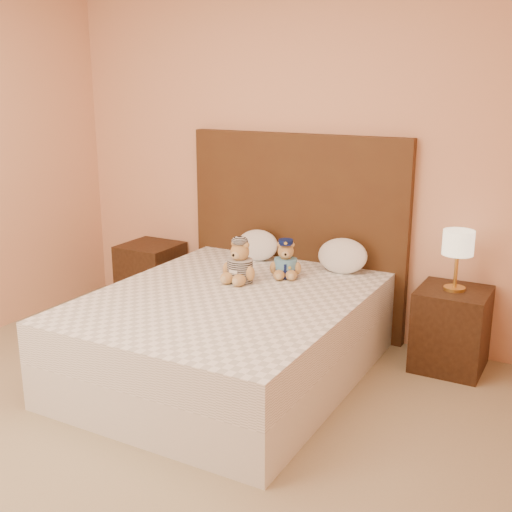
{
  "coord_description": "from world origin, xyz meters",
  "views": [
    {
      "loc": [
        2.03,
        -2.13,
        1.88
      ],
      "look_at": [
        0.07,
        1.45,
        0.76
      ],
      "focal_mm": 45.0,
      "sensor_mm": 36.0,
      "label": 1
    }
  ],
  "objects_px": {
    "bed": "(229,335)",
    "nightstand_left": "(151,276)",
    "lamp": "(458,246)",
    "teddy_prisoner": "(240,261)",
    "pillow_left": "(257,244)",
    "pillow_right": "(342,254)",
    "teddy_police": "(286,259)",
    "nightstand_right": "(451,329)"
  },
  "relations": [
    {
      "from": "lamp",
      "to": "teddy_prisoner",
      "type": "xyz_separation_m",
      "value": [
        -1.32,
        -0.53,
        -0.15
      ]
    },
    {
      "from": "nightstand_right",
      "to": "pillow_right",
      "type": "height_order",
      "value": "pillow_right"
    },
    {
      "from": "bed",
      "to": "teddy_prisoner",
      "type": "distance_m",
      "value": 0.51
    },
    {
      "from": "lamp",
      "to": "pillow_right",
      "type": "xyz_separation_m",
      "value": [
        -0.8,
        0.03,
        -0.17
      ]
    },
    {
      "from": "nightstand_left",
      "to": "teddy_police",
      "type": "distance_m",
      "value": 1.49
    },
    {
      "from": "nightstand_left",
      "to": "pillow_left",
      "type": "relative_size",
      "value": 1.59
    },
    {
      "from": "nightstand_left",
      "to": "teddy_prisoner",
      "type": "xyz_separation_m",
      "value": [
        1.18,
        -0.53,
        0.42
      ]
    },
    {
      "from": "nightstand_right",
      "to": "teddy_police",
      "type": "relative_size",
      "value": 2.06
    },
    {
      "from": "nightstand_right",
      "to": "pillow_left",
      "type": "distance_m",
      "value": 1.54
    },
    {
      "from": "nightstand_left",
      "to": "teddy_police",
      "type": "xyz_separation_m",
      "value": [
        1.4,
        -0.28,
        0.41
      ]
    },
    {
      "from": "pillow_left",
      "to": "teddy_police",
      "type": "bearing_deg",
      "value": -38.08
    },
    {
      "from": "bed",
      "to": "pillow_right",
      "type": "height_order",
      "value": "pillow_right"
    },
    {
      "from": "teddy_prisoner",
      "to": "pillow_right",
      "type": "relative_size",
      "value": 0.8
    },
    {
      "from": "bed",
      "to": "teddy_police",
      "type": "height_order",
      "value": "teddy_police"
    },
    {
      "from": "bed",
      "to": "nightstand_left",
      "type": "relative_size",
      "value": 3.64
    },
    {
      "from": "pillow_left",
      "to": "pillow_right",
      "type": "height_order",
      "value": "pillow_right"
    },
    {
      "from": "teddy_prisoner",
      "to": "pillow_right",
      "type": "xyz_separation_m",
      "value": [
        0.52,
        0.56,
        -0.02
      ]
    },
    {
      "from": "bed",
      "to": "pillow_left",
      "type": "xyz_separation_m",
      "value": [
        -0.24,
        0.83,
        0.4
      ]
    },
    {
      "from": "teddy_police",
      "to": "lamp",
      "type": "bearing_deg",
      "value": -10.34
    },
    {
      "from": "bed",
      "to": "teddy_police",
      "type": "xyz_separation_m",
      "value": [
        0.15,
        0.52,
        0.41
      ]
    },
    {
      "from": "bed",
      "to": "nightstand_left",
      "type": "xyz_separation_m",
      "value": [
        -1.25,
        0.8,
        -0.0
      ]
    },
    {
      "from": "nightstand_left",
      "to": "pillow_right",
      "type": "height_order",
      "value": "pillow_right"
    },
    {
      "from": "teddy_prisoner",
      "to": "pillow_left",
      "type": "xyz_separation_m",
      "value": [
        -0.17,
        0.56,
        -0.02
      ]
    },
    {
      "from": "nightstand_left",
      "to": "pillow_left",
      "type": "xyz_separation_m",
      "value": [
        1.01,
        0.03,
        0.4
      ]
    },
    {
      "from": "teddy_police",
      "to": "teddy_prisoner",
      "type": "xyz_separation_m",
      "value": [
        -0.22,
        -0.25,
        0.01
      ]
    },
    {
      "from": "nightstand_left",
      "to": "pillow_right",
      "type": "distance_m",
      "value": 1.75
    },
    {
      "from": "teddy_police",
      "to": "pillow_right",
      "type": "distance_m",
      "value": 0.43
    },
    {
      "from": "teddy_police",
      "to": "pillow_right",
      "type": "xyz_separation_m",
      "value": [
        0.3,
        0.31,
        -0.0
      ]
    },
    {
      "from": "nightstand_left",
      "to": "lamp",
      "type": "height_order",
      "value": "lamp"
    },
    {
      "from": "bed",
      "to": "lamp",
      "type": "height_order",
      "value": "lamp"
    },
    {
      "from": "nightstand_left",
      "to": "teddy_police",
      "type": "height_order",
      "value": "teddy_police"
    },
    {
      "from": "nightstand_left",
      "to": "pillow_right",
      "type": "xyz_separation_m",
      "value": [
        1.7,
        0.03,
        0.41
      ]
    },
    {
      "from": "bed",
      "to": "pillow_left",
      "type": "relative_size",
      "value": 5.77
    },
    {
      "from": "teddy_prisoner",
      "to": "pillow_right",
      "type": "distance_m",
      "value": 0.76
    },
    {
      "from": "bed",
      "to": "nightstand_right",
      "type": "xyz_separation_m",
      "value": [
        1.25,
        0.8,
        -0.0
      ]
    },
    {
      "from": "teddy_prisoner",
      "to": "pillow_right",
      "type": "height_order",
      "value": "teddy_prisoner"
    },
    {
      "from": "pillow_right",
      "to": "nightstand_right",
      "type": "bearing_deg",
      "value": -2.15
    },
    {
      "from": "nightstand_right",
      "to": "pillow_left",
      "type": "height_order",
      "value": "pillow_left"
    },
    {
      "from": "lamp",
      "to": "teddy_prisoner",
      "type": "relative_size",
      "value": 1.36
    },
    {
      "from": "nightstand_right",
      "to": "pillow_right",
      "type": "relative_size",
      "value": 1.49
    },
    {
      "from": "bed",
      "to": "pillow_right",
      "type": "relative_size",
      "value": 5.41
    },
    {
      "from": "lamp",
      "to": "teddy_police",
      "type": "relative_size",
      "value": 1.5
    }
  ]
}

